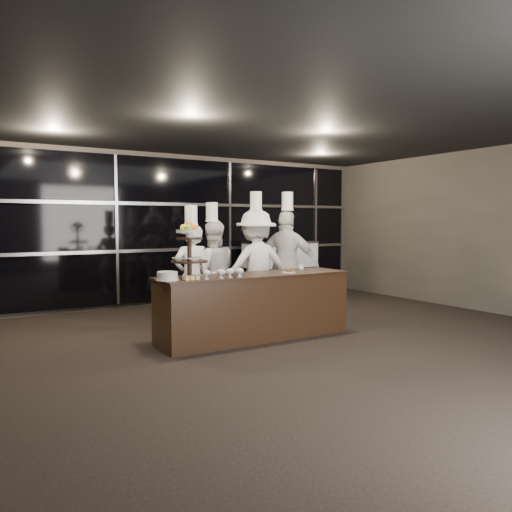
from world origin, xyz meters
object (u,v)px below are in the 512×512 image
buffet_counter (255,306)px  chef_d (287,264)px  chef_a (192,275)px  layer_cake (167,276)px  chef_c (256,266)px  display_stand (189,246)px  display_case (280,267)px  chef_b (212,272)px

buffet_counter → chef_d: (1.22, 0.95, 0.47)m
buffet_counter → chef_a: (-0.51, 1.04, 0.37)m
buffet_counter → layer_cake: bearing=-177.8°
layer_cake → chef_d: size_ratio=0.14×
buffet_counter → chef_a: size_ratio=1.49×
chef_c → display_stand: bearing=-149.0°
layer_cake → chef_d: 2.74m
buffet_counter → display_case: display_case is taller
chef_a → buffet_counter: bearing=-64.1°
chef_b → display_stand: bearing=-126.9°
display_stand → layer_cake: display_stand is taller
display_stand → chef_c: size_ratio=0.35×
chef_a → chef_c: bearing=-4.1°
layer_cake → chef_c: chef_c is taller
display_case → chef_b: 2.73m
display_stand → buffet_counter: bearing=0.0°
chef_c → chef_d: chef_d is taller
buffet_counter → chef_d: bearing=38.0°
display_stand → chef_a: chef_a is taller
display_case → chef_b: bearing=-148.2°
chef_b → chef_a: bearing=-152.5°
display_case → chef_c: 2.45m
display_stand → chef_c: bearing=31.0°
chef_a → chef_b: chef_b is taller
chef_b → layer_cake: bearing=-134.0°
buffet_counter → display_stand: size_ratio=3.81×
layer_cake → chef_b: (1.30, 1.34, -0.13)m
display_stand → chef_c: (1.61, 0.96, -0.41)m
chef_b → chef_d: (1.25, -0.34, 0.09)m
display_stand → display_case: bearing=39.7°
display_stand → chef_d: bearing=23.2°
buffet_counter → display_case: size_ratio=1.85×
display_stand → chef_d: chef_d is taller
buffet_counter → chef_d: size_ratio=1.32×
layer_cake → chef_a: bearing=53.1°
layer_cake → display_stand: bearing=8.7°
buffet_counter → layer_cake: 1.42m
chef_a → chef_d: chef_d is taller
layer_cake → chef_b: chef_b is taller
layer_cake → chef_d: (2.55, 1.00, -0.03)m
chef_b → chef_c: chef_c is taller
layer_cake → display_case: size_ratio=0.20×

